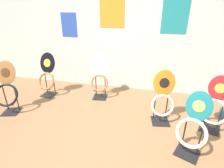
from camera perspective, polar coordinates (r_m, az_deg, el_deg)
The scene contains 8 objects.
ground_plane at distance 2.42m, azimuth -8.44°, elevation -22.75°, with size 14.00×14.00×0.00m, color #8E6642.
wall_back at distance 3.83m, azimuth 2.96°, elevation 17.19°, with size 8.00×0.07×2.60m.
toilet_seat_display_white_plain at distance 3.53m, azimuth -4.05°, elevation 2.35°, with size 0.39×0.32×0.92m.
toilet_seat_display_jazz_black at distance 3.89m, azimuth -20.48°, elevation 2.16°, with size 0.38×0.33×0.90m.
toilet_seat_display_teal_sax at distance 2.41m, azimuth 24.84°, elevation -13.14°, with size 0.42×0.38×0.85m.
toilet_seat_display_orange_sun at distance 2.87m, azimuth 16.29°, elevation -4.48°, with size 0.38×0.32×0.88m.
toilet_seat_display_woodgrain at distance 3.53m, azimuth -31.17°, elevation -1.63°, with size 0.45×0.43×0.91m.
toilet_seat_display_crimson_swirl at distance 3.01m, azimuth 30.67°, elevation -6.25°, with size 0.42×0.36×0.87m.
Camera 1 is at (0.70, -1.52, 1.75)m, focal length 28.00 mm.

